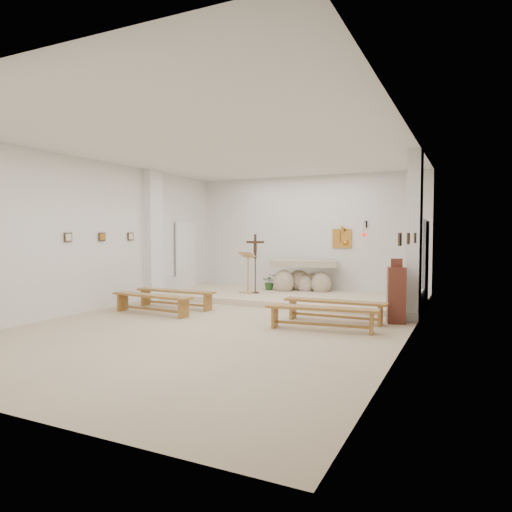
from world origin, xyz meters
The scene contains 27 objects.
ground centered at (0.00, 0.00, 0.00)m, with size 7.00×10.00×0.00m, color #C7B390.
wall_left centered at (-3.49, 0.00, 1.75)m, with size 0.02×10.00×3.50m, color silver.
wall_right centered at (3.49, 0.00, 1.75)m, with size 0.02×10.00×3.50m, color silver.
wall_back centered at (0.00, 4.99, 1.75)m, with size 7.00×0.02×3.50m, color silver.
ceiling centered at (0.00, 0.00, 3.49)m, with size 7.00×10.00×0.02m, color silver.
sanctuary_platform centered at (0.00, 3.50, 0.07)m, with size 6.98×3.00×0.15m, color beige.
pilaster_left centered at (-3.37, 2.00, 1.75)m, with size 0.26×0.55×3.50m, color white.
pilaster_right centered at (3.37, 2.00, 1.75)m, with size 0.26×0.55×3.50m, color white.
gold_wall_relief centered at (1.05, 4.96, 1.65)m, with size 0.55×0.04×0.55m, color #C2812D.
sanctuary_lamp centered at (1.75, 4.71, 1.81)m, with size 0.11×0.36×0.44m.
station_frame_left_front centered at (-3.47, -0.80, 1.72)m, with size 0.03×0.20×0.20m, color #3F2D1B.
station_frame_left_mid centered at (-3.47, 0.20, 1.72)m, with size 0.03×0.20×0.20m, color #3F2D1B.
station_frame_left_rear centered at (-3.47, 1.20, 1.72)m, with size 0.03×0.20×0.20m, color #3F2D1B.
station_frame_right_front centered at (3.47, -0.80, 1.72)m, with size 0.03×0.20×0.20m, color #3F2D1B.
station_frame_right_mid centered at (3.47, 0.20, 1.72)m, with size 0.03×0.20×0.20m, color #3F2D1B.
station_frame_right_rear centered at (3.47, 1.20, 1.72)m, with size 0.03×0.20×0.20m, color #3F2D1B.
radiator_left centered at (-3.43, 2.70, 0.27)m, with size 0.10×0.85×0.52m, color silver.
radiator_right centered at (3.43, 2.70, 0.27)m, with size 0.10×0.85×0.52m, color silver.
altar centered at (0.09, 4.35, 0.52)m, with size 1.99×1.15×0.96m.
lectern centered at (-1.12, 3.22, 0.73)m, with size 0.47×0.41×1.17m.
crucifix_stand centered at (-0.92, 3.30, 1.09)m, with size 0.48×0.21×1.62m.
potted_plant centered at (-0.85, 4.13, 0.39)m, with size 0.42×0.37×0.47m, color #255220.
donation_pedestal centered at (3.10, 1.46, 0.57)m, with size 0.42×0.42×1.30m.
bench_left_front centered at (-1.96, 1.03, 0.33)m, with size 2.09×0.33×0.44m.
bench_right_front centered at (1.96, 1.03, 0.33)m, with size 2.10×0.39×0.44m.
bench_left_second centered at (-1.96, 0.12, 0.33)m, with size 2.11×0.50×0.44m.
bench_right_second centered at (1.96, 0.12, 0.33)m, with size 2.12×0.59×0.44m.
Camera 1 is at (4.47, -7.98, 1.83)m, focal length 32.00 mm.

